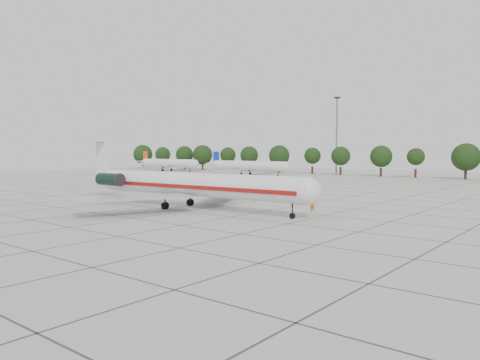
{
  "coord_description": "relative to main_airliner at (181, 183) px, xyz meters",
  "views": [
    {
      "loc": [
        43.07,
        -49.75,
        7.85
      ],
      "look_at": [
        0.37,
        3.13,
        3.5
      ],
      "focal_mm": 35.0,
      "sensor_mm": 36.0,
      "label": 1
    }
  ],
  "objects": [
    {
      "name": "ground",
      "position": [
        3.0,
        5.48,
        -3.34
      ],
      "size": [
        260.0,
        260.0,
        0.0
      ],
      "primitive_type": "plane",
      "color": "beige",
      "rests_on": "ground"
    },
    {
      "name": "apron_joints",
      "position": [
        3.0,
        20.48,
        -3.34
      ],
      "size": [
        170.0,
        170.0,
        0.02
      ],
      "primitive_type": "cube",
      "color": "#383838",
      "rests_on": "ground"
    },
    {
      "name": "main_airliner",
      "position": [
        0.0,
        0.0,
        0.0
      ],
      "size": [
        40.42,
        31.73,
        9.47
      ],
      "rotation": [
        0.0,
        0.0,
        0.05
      ],
      "color": "silver",
      "rests_on": "ground"
    },
    {
      "name": "ground_crew",
      "position": [
        16.04,
        7.58,
        -2.54
      ],
      "size": [
        0.69,
        0.59,
        1.61
      ],
      "primitive_type": "imported",
      "rotation": [
        0.0,
        0.0,
        3.57
      ],
      "color": "#C2570B",
      "rests_on": "ground"
    },
    {
      "name": "bg_airliner_a",
      "position": [
        -85.37,
        75.57,
        -0.43
      ],
      "size": [
        28.24,
        27.2,
        7.4
      ],
      "color": "silver",
      "rests_on": "ground"
    },
    {
      "name": "bg_airliner_b",
      "position": [
        -43.77,
        70.86,
        -0.43
      ],
      "size": [
        28.24,
        27.2,
        7.4
      ],
      "color": "silver",
      "rests_on": "ground"
    },
    {
      "name": "tree_line",
      "position": [
        -8.68,
        90.48,
        2.64
      ],
      "size": [
        249.86,
        8.44,
        10.22
      ],
      "color": "#332114",
      "rests_on": "ground"
    },
    {
      "name": "floodlight_mast",
      "position": [
        -27.0,
        97.48,
        10.94
      ],
      "size": [
        1.6,
        1.6,
        25.45
      ],
      "color": "slate",
      "rests_on": "ground"
    }
  ]
}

